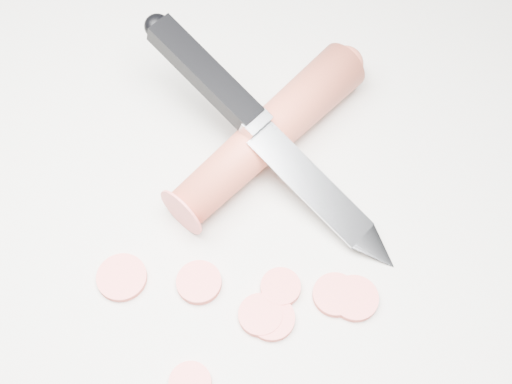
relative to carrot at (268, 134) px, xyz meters
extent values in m
plane|color=beige|center=(-0.06, -0.07, -0.02)|extent=(2.40, 2.40, 0.00)
cylinder|color=#C54932|center=(0.00, 0.00, 0.00)|extent=(0.18, 0.15, 0.04)
cylinder|color=#F25F58|center=(-0.08, -0.11, -0.02)|extent=(0.03, 0.03, 0.01)
cylinder|color=#F25F58|center=(-0.04, -0.15, -0.02)|extent=(0.03, 0.03, 0.01)
cylinder|color=#F25F58|center=(-0.03, -0.15, -0.02)|extent=(0.03, 0.03, 0.01)
cylinder|color=#F25F58|center=(0.02, -0.14, -0.02)|extent=(0.03, 0.03, 0.01)
cylinder|color=#F25F58|center=(0.04, -0.15, -0.02)|extent=(0.04, 0.04, 0.01)
cylinder|color=#F25F58|center=(-0.13, -0.10, -0.02)|extent=(0.04, 0.04, 0.01)
cylinder|color=#F25F58|center=(-0.09, -0.19, -0.02)|extent=(0.03, 0.03, 0.01)
cylinder|color=#F25F58|center=(-0.02, -0.13, -0.02)|extent=(0.03, 0.03, 0.01)
camera|label=1|loc=(-0.07, -0.32, 0.49)|focal=50.00mm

